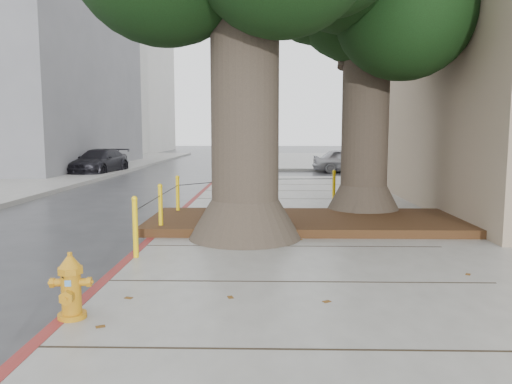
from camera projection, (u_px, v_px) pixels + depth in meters
ground at (259, 293)px, 6.39m from camera, size 140.00×140.00×0.00m
sidewalk_far at (349, 160)px, 36.02m from camera, size 16.00×20.00×0.15m
curb_red at (150, 243)px, 8.90m from camera, size 0.14×26.00×0.16m
planter_bed at (306, 221)px, 10.21m from camera, size 6.40×2.60×0.16m
building_far_white at (99, 78)px, 50.55m from camera, size 12.00×18.00×15.00m
bollard_ring at (222, 197)px, 10.67m from camera, size 3.79×5.39×0.95m
fire_hydrant at (71, 286)px, 5.07m from camera, size 0.37×0.33×0.69m
car_silver at (348, 161)px, 25.34m from camera, size 3.64×1.49×1.24m
car_dark at (99, 162)px, 24.35m from camera, size 2.19×4.41×1.23m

